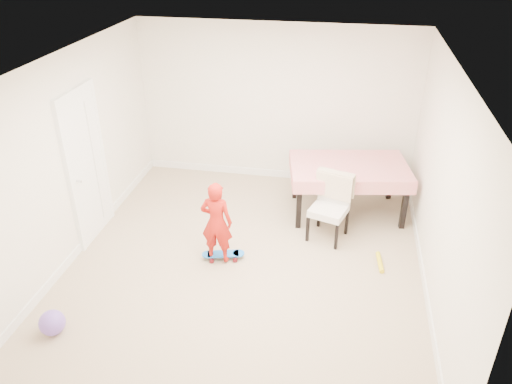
% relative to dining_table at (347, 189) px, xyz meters
% --- Properties ---
extents(ground, '(5.00, 5.00, 0.00)m').
position_rel_dining_table_xyz_m(ground, '(-1.24, -1.52, -0.40)').
color(ground, tan).
rests_on(ground, ground).
extents(ceiling, '(4.50, 5.00, 0.04)m').
position_rel_dining_table_xyz_m(ceiling, '(-1.24, -1.52, 2.18)').
color(ceiling, white).
rests_on(ceiling, wall_back).
extents(wall_back, '(4.50, 0.04, 2.60)m').
position_rel_dining_table_xyz_m(wall_back, '(-1.24, 0.96, 0.90)').
color(wall_back, silver).
rests_on(wall_back, ground).
extents(wall_front, '(4.50, 0.04, 2.60)m').
position_rel_dining_table_xyz_m(wall_front, '(-1.24, -4.00, 0.90)').
color(wall_front, silver).
rests_on(wall_front, ground).
extents(wall_left, '(0.04, 5.00, 2.60)m').
position_rel_dining_table_xyz_m(wall_left, '(-3.47, -1.52, 0.90)').
color(wall_left, silver).
rests_on(wall_left, ground).
extents(wall_right, '(0.04, 5.00, 2.60)m').
position_rel_dining_table_xyz_m(wall_right, '(0.99, -1.52, 0.90)').
color(wall_right, silver).
rests_on(wall_right, ground).
extents(door, '(0.11, 0.94, 2.11)m').
position_rel_dining_table_xyz_m(door, '(-3.46, -1.22, 0.63)').
color(door, white).
rests_on(door, ground).
extents(baseboard_back, '(4.50, 0.02, 0.12)m').
position_rel_dining_table_xyz_m(baseboard_back, '(-1.24, 0.97, -0.34)').
color(baseboard_back, white).
rests_on(baseboard_back, ground).
extents(baseboard_left, '(0.02, 5.00, 0.12)m').
position_rel_dining_table_xyz_m(baseboard_left, '(-3.48, -1.52, -0.34)').
color(baseboard_left, white).
rests_on(baseboard_left, ground).
extents(baseboard_right, '(0.02, 5.00, 0.12)m').
position_rel_dining_table_xyz_m(baseboard_right, '(1.00, -1.52, -0.34)').
color(baseboard_right, white).
rests_on(baseboard_right, ground).
extents(dining_table, '(1.86, 1.34, 0.80)m').
position_rel_dining_table_xyz_m(dining_table, '(0.00, 0.00, 0.00)').
color(dining_table, '#B2091A').
rests_on(dining_table, ground).
extents(dining_chair, '(0.67, 0.73, 0.95)m').
position_rel_dining_table_xyz_m(dining_chair, '(-0.24, -0.75, 0.07)').
color(dining_chair, beige).
rests_on(dining_chair, ground).
extents(skateboard, '(0.59, 0.34, 0.08)m').
position_rel_dining_table_xyz_m(skateboard, '(-1.55, -1.51, -0.36)').
color(skateboard, blue).
rests_on(skateboard, ground).
extents(child, '(0.42, 0.28, 1.12)m').
position_rel_dining_table_xyz_m(child, '(-1.60, -1.56, 0.16)').
color(child, '#B41A12').
rests_on(child, ground).
extents(balloon, '(0.28, 0.28, 0.28)m').
position_rel_dining_table_xyz_m(balloon, '(-3.03, -3.15, -0.26)').
color(balloon, '#7451C3').
rests_on(balloon, ground).
extents(foam_toy, '(0.10, 0.40, 0.06)m').
position_rel_dining_table_xyz_m(foam_toy, '(0.48, -1.25, -0.37)').
color(foam_toy, yellow).
rests_on(foam_toy, ground).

